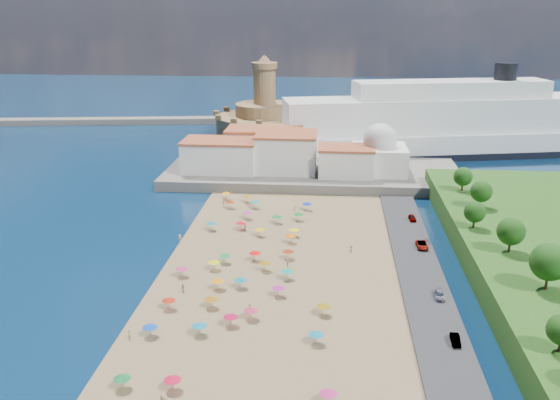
{
  "coord_description": "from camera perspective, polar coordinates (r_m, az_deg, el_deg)",
  "views": [
    {
      "loc": [
        15.91,
        -113.22,
        51.93
      ],
      "look_at": [
        4.0,
        25.0,
        8.0
      ],
      "focal_mm": 40.0,
      "sensor_mm": 36.0,
      "label": 1
    }
  ],
  "objects": [
    {
      "name": "beachgoers",
      "position": [
        122.45,
        -4.35,
        -7.02
      ],
      "size": [
        39.6,
        101.06,
        1.84
      ],
      "color": "tan",
      "rests_on": "beach"
    },
    {
      "name": "cruise_ship",
      "position": [
        230.38,
        15.13,
        6.35
      ],
      "size": [
        148.11,
        52.78,
        32.09
      ],
      "color": "black",
      "rests_on": "ground"
    },
    {
      "name": "beach_parasols",
      "position": [
        115.5,
        -4.05,
        -8.01
      ],
      "size": [
        31.83,
        116.84,
        2.2
      ],
      "color": "gray",
      "rests_on": "beach"
    },
    {
      "name": "parked_cars",
      "position": [
        132.51,
        13.32,
        -5.37
      ],
      "size": [
        2.4,
        62.35,
        1.39
      ],
      "color": "gray",
      "rests_on": "promenade"
    },
    {
      "name": "ground",
      "position": [
        125.57,
        -2.82,
        -6.88
      ],
      "size": [
        700.0,
        700.0,
        0.0
      ],
      "primitive_type": "plane",
      "color": "#071938",
      "rests_on": "ground"
    },
    {
      "name": "waterfront_buildings",
      "position": [
        192.92,
        -0.85,
        4.37
      ],
      "size": [
        57.0,
        29.0,
        11.0
      ],
      "color": "silver",
      "rests_on": "terrace"
    },
    {
      "name": "fortress",
      "position": [
        256.78,
        -1.4,
        7.42
      ],
      "size": [
        40.0,
        40.0,
        32.4
      ],
      "color": "#96794B",
      "rests_on": "ground"
    },
    {
      "name": "hillside_trees",
      "position": [
        115.83,
        21.57,
        -4.86
      ],
      "size": [
        12.41,
        107.36,
        8.16
      ],
      "color": "#382314",
      "rests_on": "hillside"
    },
    {
      "name": "terrace",
      "position": [
        193.02,
        3.0,
        2.4
      ],
      "size": [
        90.0,
        36.0,
        3.0
      ],
      "primitive_type": "cube",
      "color": "#59544C",
      "rests_on": "ground"
    },
    {
      "name": "domed_building",
      "position": [
        189.68,
        9.08,
        4.26
      ],
      "size": [
        16.0,
        16.0,
        15.0
      ],
      "color": "silver",
      "rests_on": "terrace"
    },
    {
      "name": "breakwater",
      "position": [
        298.81,
        -20.22,
        6.74
      ],
      "size": [
        199.03,
        34.77,
        2.6
      ],
      "primitive_type": "cube",
      "rotation": [
        0.0,
        0.0,
        0.14
      ],
      "color": "#59544C",
      "rests_on": "ground"
    },
    {
      "name": "jetty",
      "position": [
        228.67,
        -2.22,
        4.74
      ],
      "size": [
        18.0,
        70.0,
        2.4
      ],
      "primitive_type": "cube",
      "color": "#59544C",
      "rests_on": "ground"
    }
  ]
}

